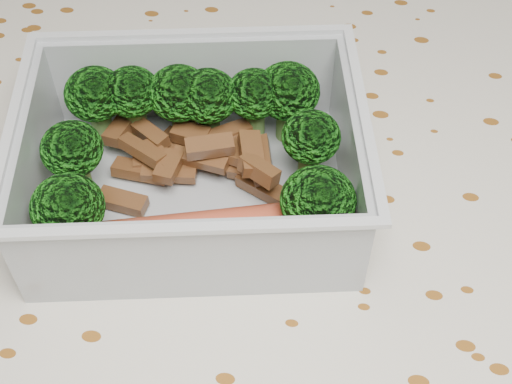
# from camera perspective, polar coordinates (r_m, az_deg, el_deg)

# --- Properties ---
(dining_table) EXTENTS (1.40, 0.90, 0.75)m
(dining_table) POSITION_cam_1_polar(r_m,az_deg,el_deg) (0.45, 0.86, -8.96)
(dining_table) COLOR brown
(dining_table) RESTS_ON ground
(tablecloth) EXTENTS (1.46, 0.96, 0.19)m
(tablecloth) POSITION_cam_1_polar(r_m,az_deg,el_deg) (0.41, 0.95, -5.41)
(tablecloth) COLOR silver
(tablecloth) RESTS_ON dining_table
(lunch_container) EXTENTS (0.20, 0.17, 0.06)m
(lunch_container) POSITION_cam_1_polar(r_m,az_deg,el_deg) (0.37, -4.98, 1.61)
(lunch_container) COLOR silver
(lunch_container) RESTS_ON tablecloth
(broccoli_florets) EXTENTS (0.16, 0.13, 0.05)m
(broccoli_florets) POSITION_cam_1_polar(r_m,az_deg,el_deg) (0.37, -4.90, 5.00)
(broccoli_florets) COLOR #608C3F
(broccoli_florets) RESTS_ON lunch_container
(meat_pile) EXTENTS (0.11, 0.07, 0.03)m
(meat_pile) POSITION_cam_1_polar(r_m,az_deg,el_deg) (0.39, -4.62, 2.98)
(meat_pile) COLOR brown
(meat_pile) RESTS_ON lunch_container
(sausage) EXTENTS (0.14, 0.06, 0.02)m
(sausage) POSITION_cam_1_polar(r_m,az_deg,el_deg) (0.35, -4.39, -3.39)
(sausage) COLOR #CB4D30
(sausage) RESTS_ON lunch_container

